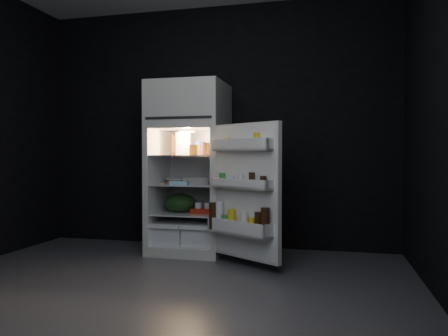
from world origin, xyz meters
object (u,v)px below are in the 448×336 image
(fridge_door, at_px, (244,193))
(egg_carton, at_px, (195,181))
(refrigerator, at_px, (190,162))
(yogurt_tray, at_px, (204,211))
(milk_jug, at_px, (184,144))

(fridge_door, bearing_deg, egg_carton, 141.47)
(refrigerator, xyz_separation_m, yogurt_tray, (0.18, -0.10, -0.50))
(milk_jug, bearing_deg, fridge_door, -48.08)
(refrigerator, distance_m, milk_jug, 0.20)
(refrigerator, height_order, yogurt_tray, refrigerator)
(refrigerator, bearing_deg, yogurt_tray, -29.22)
(refrigerator, height_order, egg_carton, refrigerator)
(milk_jug, height_order, yogurt_tray, milk_jug)
(egg_carton, relative_size, yogurt_tray, 1.01)
(fridge_door, height_order, yogurt_tray, fridge_door)
(refrigerator, distance_m, egg_carton, 0.23)
(refrigerator, relative_size, egg_carton, 6.88)
(milk_jug, xyz_separation_m, yogurt_tray, (0.25, -0.11, -0.69))
(yogurt_tray, bearing_deg, egg_carton, 165.40)
(fridge_door, relative_size, egg_carton, 4.72)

